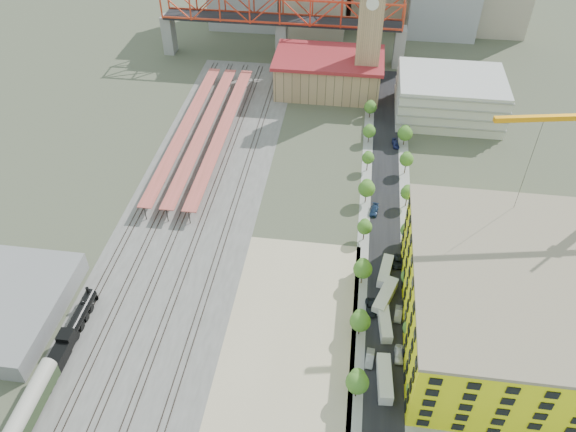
# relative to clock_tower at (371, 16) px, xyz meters

# --- Properties ---
(ground) EXTENTS (400.00, 400.00, 0.00)m
(ground) POSITION_rel_clock_tower_xyz_m (-8.00, -79.99, -28.70)
(ground) COLOR #474C38
(ground) RESTS_ON ground
(ballast_strip) EXTENTS (36.00, 165.00, 0.06)m
(ballast_strip) POSITION_rel_clock_tower_xyz_m (-44.00, -62.49, -28.67)
(ballast_strip) COLOR #605E59
(ballast_strip) RESTS_ON ground
(dirt_lot) EXTENTS (28.00, 67.00, 0.06)m
(dirt_lot) POSITION_rel_clock_tower_xyz_m (-12.00, -111.49, -28.67)
(dirt_lot) COLOR tan
(dirt_lot) RESTS_ON ground
(street_asphalt) EXTENTS (12.00, 170.00, 0.06)m
(street_asphalt) POSITION_rel_clock_tower_xyz_m (8.00, -64.99, -28.67)
(street_asphalt) COLOR black
(street_asphalt) RESTS_ON ground
(sidewalk_west) EXTENTS (3.00, 170.00, 0.04)m
(sidewalk_west) POSITION_rel_clock_tower_xyz_m (2.50, -64.99, -28.68)
(sidewalk_west) COLOR gray
(sidewalk_west) RESTS_ON ground
(sidewalk_east) EXTENTS (3.00, 170.00, 0.04)m
(sidewalk_east) POSITION_rel_clock_tower_xyz_m (13.50, -64.99, -28.68)
(sidewalk_east) COLOR gray
(sidewalk_east) RESTS_ON ground
(construction_pad) EXTENTS (50.00, 90.00, 0.06)m
(construction_pad) POSITION_rel_clock_tower_xyz_m (37.00, -99.99, -28.67)
(construction_pad) COLOR gray
(construction_pad) RESTS_ON ground
(rail_tracks) EXTENTS (26.56, 160.00, 0.18)m
(rail_tracks) POSITION_rel_clock_tower_xyz_m (-45.80, -62.49, -28.55)
(rail_tracks) COLOR #382B23
(rail_tracks) RESTS_ON ground
(platform_canopies) EXTENTS (16.00, 80.00, 4.12)m
(platform_canopies) POSITION_rel_clock_tower_xyz_m (-49.00, -34.99, -24.70)
(platform_canopies) COLOR #DE5B55
(platform_canopies) RESTS_ON ground
(station_hall) EXTENTS (38.00, 24.00, 13.10)m
(station_hall) POSITION_rel_clock_tower_xyz_m (-13.00, 2.01, -22.03)
(station_hall) COLOR tan
(station_hall) RESTS_ON ground
(clock_tower) EXTENTS (12.00, 12.00, 52.00)m
(clock_tower) POSITION_rel_clock_tower_xyz_m (0.00, 0.00, 0.00)
(clock_tower) COLOR tan
(clock_tower) RESTS_ON ground
(parking_garage) EXTENTS (34.00, 26.00, 14.00)m
(parking_garage) POSITION_rel_clock_tower_xyz_m (28.00, -9.99, -21.70)
(parking_garage) COLOR silver
(parking_garage) RESTS_ON ground
(truss_bridge) EXTENTS (94.00, 9.60, 25.60)m
(truss_bridge) POSITION_rel_clock_tower_xyz_m (-33.00, 25.01, -9.83)
(truss_bridge) COLOR gray
(truss_bridge) RESTS_ON ground
(construction_building) EXTENTS (44.60, 50.60, 18.80)m
(construction_building) POSITION_rel_clock_tower_xyz_m (34.00, -99.99, -19.29)
(construction_building) COLOR #F2F714
(construction_building) RESTS_ON ground
(warehouse) EXTENTS (22.00, 32.00, 5.00)m
(warehouse) POSITION_rel_clock_tower_xyz_m (-74.00, -109.99, -26.20)
(warehouse) COLOR gray
(warehouse) RESTS_ON ground
(street_trees) EXTENTS (15.40, 124.40, 8.00)m
(street_trees) POSITION_rel_clock_tower_xyz_m (8.00, -74.99, -28.70)
(street_trees) COLOR #366C20
(street_trees) RESTS_ON ground
(distant_hills) EXTENTS (647.00, 264.00, 227.00)m
(distant_hills) POSITION_rel_clock_tower_xyz_m (37.28, 180.01, -108.23)
(distant_hills) COLOR #4C6B59
(distant_hills) RESTS_ON ground
(locomotive) EXTENTS (2.90, 22.38, 5.59)m
(locomotive) POSITION_rel_clock_tower_xyz_m (-58.00, -113.02, -26.61)
(locomotive) COLOR black
(locomotive) RESTS_ON ground
(coach) EXTENTS (3.21, 18.65, 5.85)m
(coach) POSITION_rel_clock_tower_xyz_m (-58.00, -132.65, -25.58)
(coach) COLOR #28391F
(coach) RESTS_ON ground
(site_trailer_a) EXTENTS (3.38, 10.39, 2.80)m
(site_trailer_a) POSITION_rel_clock_tower_xyz_m (8.00, -116.26, -27.30)
(site_trailer_a) COLOR silver
(site_trailer_a) RESTS_ON ground
(site_trailer_b) EXTENTS (3.37, 9.17, 2.45)m
(site_trailer_b) POSITION_rel_clock_tower_xyz_m (8.00, -102.44, -27.47)
(site_trailer_b) COLOR silver
(site_trailer_b) RESTS_ON ground
(site_trailer_c) EXTENTS (6.04, 10.77, 2.86)m
(site_trailer_c) POSITION_rel_clock_tower_xyz_m (8.00, -94.75, -27.27)
(site_trailer_c) COLOR silver
(site_trailer_c) RESTS_ON ground
(site_trailer_d) EXTENTS (3.98, 9.55, 2.54)m
(site_trailer_d) POSITION_rel_clock_tower_xyz_m (8.00, -86.68, -27.43)
(site_trailer_d) COLOR silver
(site_trailer_d) RESTS_ON ground
(car_1) EXTENTS (2.11, 4.91, 1.57)m
(car_1) POSITION_rel_clock_tower_xyz_m (5.00, -111.44, -27.91)
(car_1) COLOR #9D9DA2
(car_1) RESTS_ON ground
(car_2) EXTENTS (2.81, 5.48, 1.48)m
(car_2) POSITION_rel_clock_tower_xyz_m (5.00, -97.88, -27.96)
(car_2) COLOR black
(car_2) RESTS_ON ground
(car_3) EXTENTS (2.65, 5.19, 1.44)m
(car_3) POSITION_rel_clock_tower_xyz_m (5.00, -63.97, -27.97)
(car_3) COLOR navy
(car_3) RESTS_ON ground
(car_4) EXTENTS (1.93, 4.72, 1.60)m
(car_4) POSITION_rel_clock_tower_xyz_m (11.00, -109.69, -27.90)
(car_4) COLOR silver
(car_4) RESTS_ON ground
(car_5) EXTENTS (2.11, 4.80, 1.53)m
(car_5) POSITION_rel_clock_tower_xyz_m (11.00, -98.90, -27.93)
(car_5) COLOR #929297
(car_5) RESTS_ON ground
(car_6) EXTENTS (2.90, 5.17, 1.36)m
(car_6) POSITION_rel_clock_tower_xyz_m (11.00, -82.56, -28.01)
(car_6) COLOR black
(car_6) RESTS_ON ground
(car_7) EXTENTS (2.58, 4.95, 1.37)m
(car_7) POSITION_rel_clock_tower_xyz_m (11.00, -30.81, -28.01)
(car_7) COLOR navy
(car_7) RESTS_ON ground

